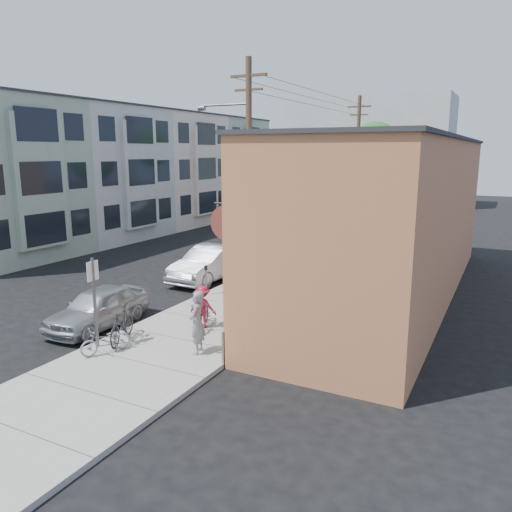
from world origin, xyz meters
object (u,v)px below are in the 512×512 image
at_px(cyclist, 203,307).
at_px(car_0, 98,308).
at_px(sign_post, 94,294).
at_px(patron_green, 240,318).
at_px(parked_bike_b, 106,340).
at_px(patio_chair_b, 247,320).
at_px(patron_grey, 197,322).
at_px(car_4, 331,221).
at_px(tree_leafy_mid, 345,163).
at_px(parking_meter_far, 291,241).
at_px(utility_pole_near, 248,166).
at_px(parking_meter_near, 206,275).
at_px(tree_bare, 287,219).
at_px(tree_leafy_far, 375,147).
at_px(patio_chair_a, 240,328).
at_px(bus, 310,205).
at_px(parked_bike_a, 122,324).
at_px(car_3, 304,228).
at_px(car_1, 210,263).
at_px(car_2, 263,244).

xyz_separation_m(cyclist, car_0, (-3.51, -1.31, -0.18)).
relative_size(sign_post, patron_green, 1.85).
relative_size(patron_green, parked_bike_b, 0.98).
bearing_deg(patio_chair_b, patron_green, -86.20).
bearing_deg(patron_grey, car_4, 172.83).
distance_m(tree_leafy_mid, car_0, 22.31).
xyz_separation_m(sign_post, parking_meter_far, (-0.10, 15.32, -0.85)).
bearing_deg(utility_pole_near, patron_grey, -71.24).
xyz_separation_m(parking_meter_near, tree_bare, (0.55, 7.06, 1.57)).
bearing_deg(parking_meter_far, tree_leafy_far, 88.05).
bearing_deg(tree_leafy_far, tree_leafy_mid, -90.00).
distance_m(parking_meter_far, parked_bike_b, 15.62).
distance_m(parking_meter_near, parked_bike_b, 6.67).
relative_size(patio_chair_a, bus, 0.09).
xyz_separation_m(parking_meter_near, patron_green, (3.78, -3.88, -0.08)).
xyz_separation_m(patron_green, car_4, (-5.23, 24.12, -0.25)).
height_order(parked_bike_a, parked_bike_b, parked_bike_a).
distance_m(patron_green, cyclist, 1.78).
bearing_deg(utility_pole_near, sign_post, -90.23).
height_order(patron_grey, car_4, patron_grey).
relative_size(tree_leafy_far, patio_chair_a, 9.46).
relative_size(sign_post, parked_bike_a, 1.44).
height_order(parked_bike_a, car_3, car_3).
height_order(parking_meter_far, patron_grey, patron_grey).
xyz_separation_m(tree_leafy_far, bus, (-5.56, -0.16, -5.09)).
height_order(parking_meter_near, patio_chair_b, parking_meter_near).
height_order(sign_post, tree_leafy_far, tree_leafy_far).
height_order(tree_leafy_mid, patio_chair_b, tree_leafy_mid).
bearing_deg(parking_meter_far, parking_meter_near, -90.00).
bearing_deg(patio_chair_a, tree_leafy_far, 92.51).
xyz_separation_m(utility_pole_near, patron_green, (3.64, -7.35, -4.50)).
height_order(parked_bike_b, bus, bus).
bearing_deg(patron_grey, parking_meter_near, -166.94).
height_order(parking_meter_far, tree_leafy_far, tree_leafy_far).
bearing_deg(car_1, patio_chair_a, -49.89).
xyz_separation_m(sign_post, tree_leafy_mid, (0.45, 23.39, 3.44)).
bearing_deg(sign_post, parking_meter_near, 90.90).
xyz_separation_m(patron_grey, patron_green, (0.64, 1.47, -0.20)).
distance_m(car_2, car_4, 11.90).
relative_size(parked_bike_b, car_4, 0.38).
relative_size(parking_meter_far, parked_bike_a, 0.64).
distance_m(patron_green, car_4, 24.69).
height_order(parking_meter_far, car_2, car_2).
bearing_deg(parking_meter_near, tree_bare, 85.54).
xyz_separation_m(tree_leafy_mid, cyclist, (1.51, -20.44, -4.39)).
distance_m(sign_post, bus, 31.73).
bearing_deg(cyclist, parked_bike_a, 48.57).
relative_size(car_0, car_4, 1.03).
bearing_deg(parking_meter_far, utility_pole_near, -88.54).
bearing_deg(parking_meter_near, parked_bike_b, -83.76).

